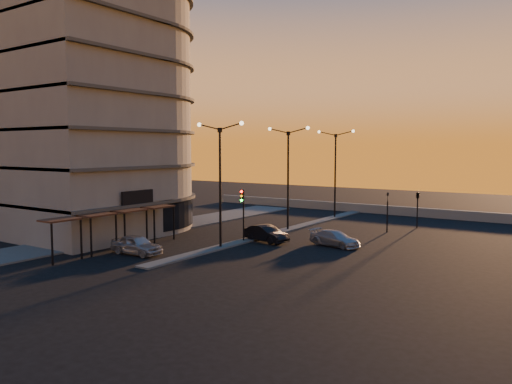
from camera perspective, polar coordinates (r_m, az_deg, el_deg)
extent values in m
plane|color=black|center=(38.19, -4.07, -6.39)|extent=(120.00, 120.00, 0.00)
cube|color=#484846|center=(48.03, -10.97, -4.04)|extent=(5.00, 40.00, 0.12)
cube|color=#484846|center=(46.31, 3.65, -4.30)|extent=(1.20, 36.00, 0.12)
cube|color=slate|center=(59.70, 13.18, -1.90)|extent=(44.00, 0.50, 1.00)
cylinder|color=slate|center=(48.94, -15.84, 10.64)|extent=(14.00, 14.00, 25.00)
cube|color=slate|center=(45.90, -20.72, 10.89)|extent=(14.00, 10.00, 25.00)
cylinder|color=black|center=(49.05, -15.54, -2.13)|extent=(14.16, 14.16, 2.40)
cube|color=black|center=(40.83, -13.37, -0.66)|extent=(0.15, 3.20, 1.20)
cylinder|color=black|center=(37.56, -4.11, 0.36)|extent=(0.18, 0.18, 9.00)
cube|color=black|center=(37.47, -4.16, 7.08)|extent=(0.25, 0.25, 0.35)
sphere|color=#FFE5B2|center=(38.76, -6.50, 7.65)|extent=(0.32, 0.32, 0.32)
sphere|color=#FFE5B2|center=(36.28, -1.66, 7.87)|extent=(0.32, 0.32, 0.32)
cylinder|color=black|center=(45.80, 3.68, 1.19)|extent=(0.18, 0.18, 9.00)
cube|color=black|center=(45.72, 3.71, 6.70)|extent=(0.25, 0.25, 0.35)
sphere|color=#FFE5B2|center=(46.79, 1.59, 7.22)|extent=(0.32, 0.32, 0.32)
sphere|color=#FFE5B2|center=(44.75, 5.94, 7.30)|extent=(0.32, 0.32, 0.32)
cylinder|color=black|center=(54.63, 9.04, 1.76)|extent=(0.18, 0.18, 9.00)
cube|color=black|center=(54.56, 9.10, 6.37)|extent=(0.25, 0.25, 0.35)
sphere|color=#FFE5B2|center=(55.46, 7.22, 6.84)|extent=(0.32, 0.32, 0.32)
sphere|color=#FFE5B2|center=(53.75, 11.05, 6.85)|extent=(0.32, 0.32, 0.32)
cylinder|color=black|center=(40.28, -1.43, -3.47)|extent=(0.12, 0.12, 3.20)
cube|color=black|center=(39.87, -1.59, -0.45)|extent=(0.28, 0.16, 1.00)
sphere|color=#FF0C05|center=(39.76, -1.67, 0.04)|extent=(0.20, 0.20, 0.20)
sphere|color=orange|center=(39.79, -1.67, -0.46)|extent=(0.20, 0.20, 0.20)
sphere|color=#0CFF26|center=(39.82, -1.67, -0.96)|extent=(0.20, 0.20, 0.20)
cylinder|color=black|center=(46.35, 14.77, -2.77)|extent=(0.12, 0.12, 2.80)
imported|color=black|center=(46.15, 14.82, -0.55)|extent=(0.13, 0.16, 0.80)
cylinder|color=black|center=(49.68, 17.95, -2.34)|extent=(0.12, 0.12, 2.80)
imported|color=black|center=(49.48, 18.01, -0.27)|extent=(0.42, 1.99, 0.80)
imported|color=#A2A4A9|center=(36.72, -13.48, -5.87)|extent=(4.13, 1.79, 1.39)
imported|color=black|center=(40.44, 1.17, -4.78)|extent=(4.27, 2.37, 1.33)
imported|color=#A9A9B0|center=(39.16, 8.99, -5.25)|extent=(4.42, 2.45, 1.21)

